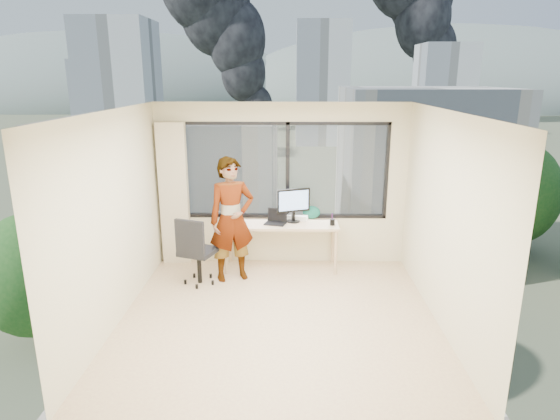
{
  "coord_description": "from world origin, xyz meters",
  "views": [
    {
      "loc": [
        0.14,
        -5.51,
        2.98
      ],
      "look_at": [
        0.0,
        1.0,
        1.15
      ],
      "focal_mm": 30.6,
      "sensor_mm": 36.0,
      "label": 1
    }
  ],
  "objects_px": {
    "person": "(232,220)",
    "handbag": "(311,212)",
    "desk": "(281,245)",
    "laptop": "(275,218)",
    "chair": "(198,249)",
    "monitor": "(293,205)",
    "game_console": "(298,216)"
  },
  "relations": [
    {
      "from": "person",
      "to": "handbag",
      "type": "bearing_deg",
      "value": 7.64
    },
    {
      "from": "desk",
      "to": "laptop",
      "type": "distance_m",
      "value": 0.49
    },
    {
      "from": "chair",
      "to": "monitor",
      "type": "bearing_deg",
      "value": 46.54
    },
    {
      "from": "person",
      "to": "laptop",
      "type": "bearing_deg",
      "value": 9.26
    },
    {
      "from": "game_console",
      "to": "monitor",
      "type": "bearing_deg",
      "value": -100.21
    },
    {
      "from": "handbag",
      "to": "chair",
      "type": "bearing_deg",
      "value": -133.33
    },
    {
      "from": "person",
      "to": "monitor",
      "type": "height_order",
      "value": "person"
    },
    {
      "from": "desk",
      "to": "game_console",
      "type": "xyz_separation_m",
      "value": [
        0.28,
        0.25,
        0.42
      ]
    },
    {
      "from": "chair",
      "to": "person",
      "type": "xyz_separation_m",
      "value": [
        0.48,
        0.18,
        0.41
      ]
    },
    {
      "from": "laptop",
      "to": "desk",
      "type": "bearing_deg",
      "value": 45.64
    },
    {
      "from": "desk",
      "to": "monitor",
      "type": "height_order",
      "value": "monitor"
    },
    {
      "from": "person",
      "to": "game_console",
      "type": "bearing_deg",
      "value": 12.54
    },
    {
      "from": "desk",
      "to": "person",
      "type": "distance_m",
      "value": 1.01
    },
    {
      "from": "monitor",
      "to": "handbag",
      "type": "xyz_separation_m",
      "value": [
        0.29,
        0.17,
        -0.16
      ]
    },
    {
      "from": "chair",
      "to": "laptop",
      "type": "relative_size",
      "value": 3.16
    },
    {
      "from": "monitor",
      "to": "handbag",
      "type": "distance_m",
      "value": 0.38
    },
    {
      "from": "chair",
      "to": "handbag",
      "type": "height_order",
      "value": "chair"
    },
    {
      "from": "person",
      "to": "game_console",
      "type": "height_order",
      "value": "person"
    },
    {
      "from": "person",
      "to": "handbag",
      "type": "distance_m",
      "value": 1.39
    },
    {
      "from": "desk",
      "to": "game_console",
      "type": "distance_m",
      "value": 0.56
    },
    {
      "from": "person",
      "to": "handbag",
      "type": "height_order",
      "value": "person"
    },
    {
      "from": "person",
      "to": "game_console",
      "type": "distance_m",
      "value": 1.21
    },
    {
      "from": "chair",
      "to": "laptop",
      "type": "distance_m",
      "value": 1.29
    },
    {
      "from": "handbag",
      "to": "desk",
      "type": "bearing_deg",
      "value": -133.36
    },
    {
      "from": "laptop",
      "to": "handbag",
      "type": "distance_m",
      "value": 0.65
    },
    {
      "from": "chair",
      "to": "game_console",
      "type": "distance_m",
      "value": 1.73
    },
    {
      "from": "chair",
      "to": "handbag",
      "type": "xyz_separation_m",
      "value": [
        1.69,
        0.86,
        0.33
      ]
    },
    {
      "from": "laptop",
      "to": "monitor",
      "type": "bearing_deg",
      "value": 40.98
    },
    {
      "from": "monitor",
      "to": "laptop",
      "type": "xyz_separation_m",
      "value": [
        -0.28,
        -0.13,
        -0.17
      ]
    },
    {
      "from": "chair",
      "to": "person",
      "type": "height_order",
      "value": "person"
    },
    {
      "from": "monitor",
      "to": "laptop",
      "type": "height_order",
      "value": "monitor"
    },
    {
      "from": "desk",
      "to": "person",
      "type": "height_order",
      "value": "person"
    }
  ]
}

